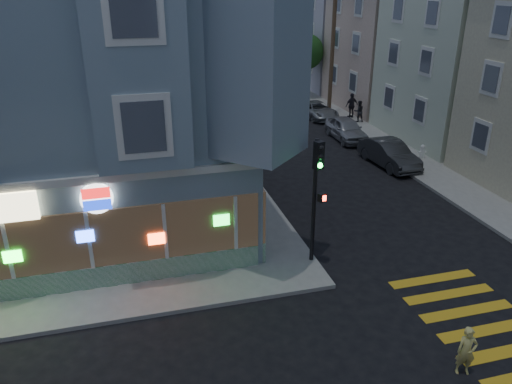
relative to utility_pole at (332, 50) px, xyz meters
name	(u,v)px	position (x,y,z in m)	size (l,w,h in m)	color
ground	(267,342)	(-12.00, -24.00, -4.80)	(120.00, 120.00, 0.00)	black
sidewalk_ne	(460,107)	(11.00, -1.00, -4.72)	(24.00, 42.00, 0.15)	gray
corner_building	(52,81)	(-18.00, -13.02, 1.02)	(14.60, 14.60, 11.40)	slate
row_house_b	(495,53)	(7.50, -8.00, 0.60)	(12.00, 8.60, 10.50)	beige
row_house_c	(415,47)	(7.50, 1.00, -0.15)	(12.00, 8.60, 9.00)	tan
row_house_d	(364,28)	(7.50, 10.00, 0.60)	(12.00, 8.60, 10.50)	#AAA6B6
utility_pole	(332,50)	(0.00, 0.00, 0.00)	(2.20, 0.30, 9.00)	#4C3826
street_tree_near	(306,52)	(0.20, 6.00, -0.86)	(3.00, 3.00, 5.30)	#4C3826
street_tree_far	(278,41)	(0.20, 14.00, -0.86)	(3.00, 3.00, 5.30)	#4C3826
running_child	(466,351)	(-7.31, -26.50, -4.09)	(0.52, 0.34, 1.42)	#D7CD6D
pedestrian_a	(359,111)	(1.00, -3.04, -3.89)	(0.74, 0.57, 1.51)	black
pedestrian_b	(352,105)	(1.00, -1.83, -3.75)	(1.06, 0.44, 1.80)	#232129
parked_car_a	(346,129)	(-1.51, -6.40, -4.09)	(1.68, 4.18, 1.42)	#989A9F
parked_car_b	(389,154)	(-1.30, -11.60, -4.08)	(1.52, 4.35, 1.43)	#323436
parked_car_c	(270,96)	(-3.40, 4.48, -4.08)	(2.00, 4.91, 1.42)	#501312
parked_car_d	(317,110)	(-1.30, -0.72, -4.20)	(1.98, 4.30, 1.19)	gray
traffic_signal	(317,182)	(-9.18, -20.33, -1.53)	(0.58, 0.52, 4.61)	black
fire_hydrant	(422,151)	(1.00, -11.29, -4.23)	(0.46, 0.27, 0.80)	white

